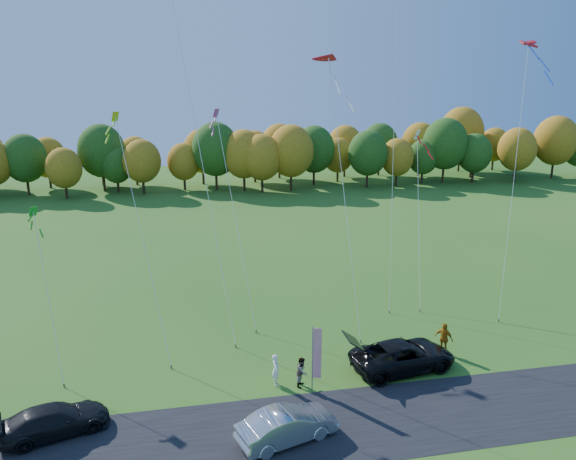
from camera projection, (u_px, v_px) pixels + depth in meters
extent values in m
plane|color=#235B18|center=(310.00, 383.00, 30.47)|extent=(160.00, 160.00, 0.00)
cube|color=black|center=(329.00, 426.00, 26.68)|extent=(90.00, 6.00, 0.01)
imported|color=black|center=(403.00, 356.00, 31.69)|extent=(6.34, 3.61, 1.67)
imported|color=#B2B2B7|center=(287.00, 426.00, 25.45)|extent=(4.93, 2.97, 1.54)
imported|color=black|center=(54.00, 420.00, 25.94)|extent=(5.24, 3.36, 1.41)
imported|color=white|center=(276.00, 370.00, 30.07)|extent=(0.44, 0.65, 1.77)
imported|color=gray|center=(302.00, 372.00, 30.00)|extent=(0.90, 0.98, 1.63)
imported|color=#BA7011|center=(444.00, 338.00, 33.47)|extent=(1.08, 1.20, 1.95)
cylinder|color=#999999|center=(312.00, 360.00, 29.12)|extent=(0.06, 0.06, 3.74)
cube|color=red|center=(317.00, 353.00, 28.98)|extent=(0.45, 0.20, 2.80)
cube|color=navy|center=(317.00, 335.00, 28.74)|extent=(0.44, 0.19, 0.73)
cylinder|color=#4C3F33|center=(236.00, 346.00, 34.41)|extent=(0.08, 0.08, 0.20)
cylinder|color=#4C3F33|center=(389.00, 312.00, 39.40)|extent=(0.08, 0.08, 0.20)
cylinder|color=#4C3F33|center=(361.00, 341.00, 35.00)|extent=(0.08, 0.08, 0.20)
cone|color=red|center=(328.00, 56.00, 40.01)|extent=(2.26, 1.73, 2.47)
cylinder|color=#4C3F33|center=(498.00, 320.00, 38.03)|extent=(0.08, 0.08, 0.20)
cube|color=red|center=(529.00, 44.00, 40.22)|extent=(2.89, 1.02, 1.12)
cylinder|color=#4C3F33|center=(171.00, 367.00, 31.94)|extent=(0.08, 0.08, 0.20)
cube|color=yellow|center=(115.00, 116.00, 34.11)|extent=(1.01, 1.01, 1.19)
cylinder|color=#4C3F33|center=(64.00, 385.00, 30.02)|extent=(0.08, 0.08, 0.20)
cube|color=#199721|center=(33.00, 211.00, 31.88)|extent=(0.98, 0.98, 1.15)
cylinder|color=#4C3F33|center=(420.00, 310.00, 39.63)|extent=(0.08, 0.08, 0.20)
cube|color=white|center=(417.00, 135.00, 43.23)|extent=(1.25, 1.25, 1.48)
cylinder|color=#4C3F33|center=(256.00, 331.00, 36.40)|extent=(0.08, 0.08, 0.20)
cube|color=#D04586|center=(216.00, 113.00, 39.30)|extent=(1.01, 1.01, 1.20)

